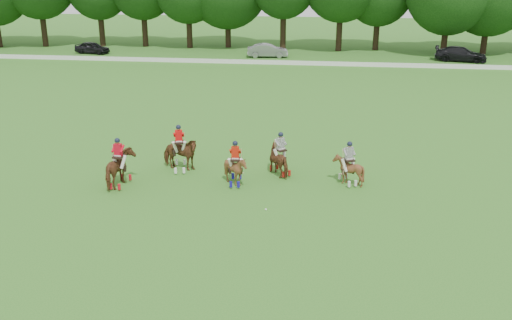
# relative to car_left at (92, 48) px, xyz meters

# --- Properties ---
(ground) EXTENTS (180.00, 180.00, 0.00)m
(ground) POSITION_rel_car_left_xyz_m (21.79, -42.50, -0.69)
(ground) COLOR #296B1E
(ground) RESTS_ON ground
(boundary_rail) EXTENTS (120.00, 0.10, 0.44)m
(boundary_rail) POSITION_rel_car_left_xyz_m (21.79, -4.50, -0.47)
(boundary_rail) COLOR white
(boundary_rail) RESTS_ON ground
(car_left) EXTENTS (4.27, 2.33, 1.38)m
(car_left) POSITION_rel_car_left_xyz_m (0.00, 0.00, 0.00)
(car_left) COLOR black
(car_left) RESTS_ON ground
(car_mid) EXTENTS (4.67, 2.06, 1.49)m
(car_mid) POSITION_rel_car_left_xyz_m (20.51, 0.00, 0.06)
(car_mid) COLOR gray
(car_mid) RESTS_ON ground
(car_right) EXTENTS (5.70, 3.28, 1.55)m
(car_right) POSITION_rel_car_left_xyz_m (41.37, 0.00, 0.09)
(car_right) COLOR black
(car_right) RESTS_ON ground
(polo_red_a) EXTENTS (1.31, 2.13, 2.44)m
(polo_red_a) POSITION_rel_car_left_xyz_m (17.59, -38.97, 0.21)
(polo_red_a) COLOR #542616
(polo_red_a) RESTS_ON ground
(polo_red_b) EXTENTS (2.04, 1.85, 2.46)m
(polo_red_b) POSITION_rel_car_left_xyz_m (19.91, -36.47, 0.21)
(polo_red_b) COLOR #542616
(polo_red_b) RESTS_ON ground
(polo_red_c) EXTENTS (1.33, 1.47, 2.23)m
(polo_red_c) POSITION_rel_car_left_xyz_m (23.11, -38.06, 0.10)
(polo_red_c) COLOR #542616
(polo_red_c) RESTS_ON ground
(polo_stripe_a) EXTENTS (1.80, 1.94, 2.26)m
(polo_stripe_a) POSITION_rel_car_left_xyz_m (25.15, -36.41, 0.12)
(polo_stripe_a) COLOR #542616
(polo_stripe_a) RESTS_ON ground
(polo_stripe_b) EXTENTS (1.61, 1.69, 2.18)m
(polo_stripe_b) POSITION_rel_car_left_xyz_m (28.56, -37.30, 0.08)
(polo_stripe_b) COLOR #542616
(polo_stripe_b) RESTS_ON ground
(polo_ball) EXTENTS (0.09, 0.09, 0.09)m
(polo_ball) POSITION_rel_car_left_xyz_m (24.92, -40.92, -0.64)
(polo_ball) COLOR white
(polo_ball) RESTS_ON ground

